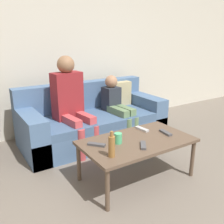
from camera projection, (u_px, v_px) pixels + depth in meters
The scene contains 11 objects.
wall_back at pixel (67, 44), 3.65m from camera, with size 12.00×0.06×2.60m.
couch at pixel (93, 122), 3.49m from camera, with size 1.95×0.87×0.78m.
coffee_table at pixel (137, 143), 2.49m from camera, with size 1.11×0.63×0.42m.
person_adult at pixel (70, 98), 3.13m from camera, with size 0.40×0.64×1.18m.
person_child at pixel (117, 104), 3.47m from camera, with size 0.26×0.62×0.89m.
cup_near at pixel (118, 138), 2.39m from camera, with size 0.08×0.08×0.10m.
tv_remote_0 at pixel (96, 145), 2.35m from camera, with size 0.15×0.16×0.02m.
tv_remote_1 at pixel (142, 129), 2.73m from camera, with size 0.07×0.17×0.02m.
tv_remote_2 at pixel (166, 133), 2.63m from camera, with size 0.07×0.17×0.02m.
tv_remote_3 at pixel (143, 145), 2.33m from camera, with size 0.14×0.16×0.02m.
bottle at pixel (112, 146), 2.11m from camera, with size 0.06×0.06×0.23m.
Camera 1 is at (-1.47, -0.67, 1.42)m, focal length 40.00 mm.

